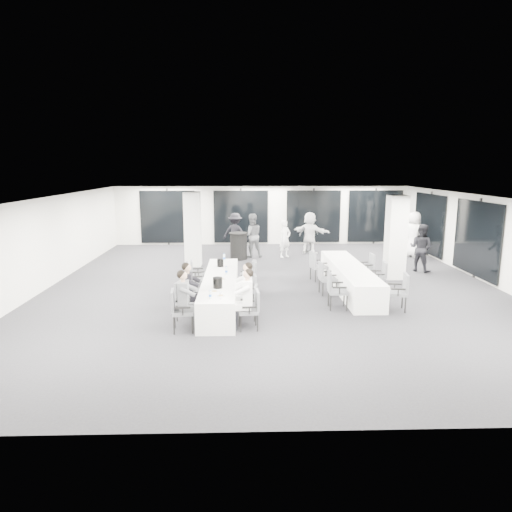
{
  "coord_description": "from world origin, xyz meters",
  "views": [
    {
      "loc": [
        -0.91,
        -13.91,
        3.73
      ],
      "look_at": [
        -0.51,
        -0.2,
        1.03
      ],
      "focal_mm": 32.0,
      "sensor_mm": 36.0,
      "label": 1
    }
  ],
  "objects": [
    {
      "name": "chair_main_left_mid",
      "position": [
        -2.37,
        -1.95,
        0.5
      ],
      "size": [
        0.49,
        0.53,
        0.87
      ],
      "rotation": [
        0.0,
        0.0,
        -1.44
      ],
      "color": "#54565C",
      "rests_on": "floor"
    },
    {
      "name": "chair_side_left_near",
      "position": [
        1.51,
        -2.31,
        0.57
      ],
      "size": [
        0.53,
        0.58,
        1.0
      ],
      "rotation": [
        0.0,
        0.0,
        -1.61
      ],
      "color": "#54565C",
      "rests_on": "floor"
    },
    {
      "name": "chair_main_left_far",
      "position": [
        -2.37,
        -0.17,
        0.51
      ],
      "size": [
        0.51,
        0.54,
        0.89
      ],
      "rotation": [
        0.0,
        0.0,
        -1.43
      ],
      "color": "#54565C",
      "rests_on": "floor"
    },
    {
      "name": "water_bottle_b",
      "position": [
        -1.38,
        -1.45,
        0.86
      ],
      "size": [
        0.07,
        0.07,
        0.23
      ],
      "primitive_type": "cylinder",
      "color": "silver",
      "rests_on": "banquet_table_main"
    },
    {
      "name": "standing_guest_f",
      "position": [
        1.99,
        5.52,
        1.03
      ],
      "size": [
        1.96,
        1.66,
        2.05
      ],
      "primitive_type": "imported",
      "rotation": [
        0.0,
        0.0,
        2.54
      ],
      "color": "white",
      "rests_on": "floor"
    },
    {
      "name": "standing_guest_h",
      "position": [
        5.48,
        2.0,
        0.97
      ],
      "size": [
        1.07,
        1.06,
        1.95
      ],
      "primitive_type": "imported",
      "rotation": [
        0.0,
        0.0,
        2.37
      ],
      "color": "black",
      "rests_on": "floor"
    },
    {
      "name": "chair_main_left_second",
      "position": [
        -2.37,
        -3.03,
        0.54
      ],
      "size": [
        0.58,
        0.6,
        0.95
      ],
      "rotation": [
        0.0,
        0.0,
        -1.8
      ],
      "color": "#54565C",
      "rests_on": "floor"
    },
    {
      "name": "seated_guest_c",
      "position": [
        -0.87,
        -3.78,
        0.81
      ],
      "size": [
        0.5,
        0.38,
        1.44
      ],
      "rotation": [
        0.0,
        0.0,
        1.57
      ],
      "color": "white",
      "rests_on": "floor"
    },
    {
      "name": "chair_side_left_far",
      "position": [
        1.52,
        0.73,
        0.55
      ],
      "size": [
        0.59,
        0.62,
        0.97
      ],
      "rotation": [
        0.0,
        0.0,
        -1.31
      ],
      "color": "#54565C",
      "rests_on": "floor"
    },
    {
      "name": "chair_main_left_near",
      "position": [
        -2.38,
        -3.88,
        0.56
      ],
      "size": [
        0.54,
        0.59,
        0.98
      ],
      "rotation": [
        0.0,
        0.0,
        -1.46
      ],
      "color": "#54565C",
      "rests_on": "floor"
    },
    {
      "name": "chair_side_right_near",
      "position": [
        3.19,
        -2.51,
        0.57
      ],
      "size": [
        0.57,
        0.61,
        1.0
      ],
      "rotation": [
        0.0,
        0.0,
        1.42
      ],
      "color": "#54565C",
      "rests_on": "floor"
    },
    {
      "name": "standing_guest_c",
      "position": [
        -1.24,
        5.86,
        0.98
      ],
      "size": [
        1.41,
        0.99,
        1.97
      ],
      "primitive_type": "imported",
      "rotation": [
        0.0,
        0.0,
        2.85
      ],
      "color": "black",
      "rests_on": "floor"
    },
    {
      "name": "seated_guest_b",
      "position": [
        -2.21,
        -3.05,
        0.81
      ],
      "size": [
        0.5,
        0.38,
        1.44
      ],
      "rotation": [
        0.0,
        0.0,
        -1.57
      ],
      "color": "black",
      "rests_on": "floor"
    },
    {
      "name": "banquet_table_side",
      "position": [
        2.35,
        -0.4,
        0.38
      ],
      "size": [
        0.9,
        5.0,
        0.75
      ],
      "primitive_type": "cube",
      "color": "silver",
      "rests_on": "floor"
    },
    {
      "name": "banquet_table_main",
      "position": [
        -1.54,
        -1.73,
        0.38
      ],
      "size": [
        0.9,
        5.0,
        0.75
      ],
      "primitive_type": "cube",
      "color": "silver",
      "rests_on": "floor"
    },
    {
      "name": "ice_bucket_far",
      "position": [
        -1.6,
        -0.42,
        0.86
      ],
      "size": [
        0.2,
        0.2,
        0.23
      ],
      "primitive_type": "cylinder",
      "color": "black",
      "rests_on": "banquet_table_main"
    },
    {
      "name": "chair_main_right_fourth",
      "position": [
        -0.7,
        -1.06,
        0.59
      ],
      "size": [
        0.53,
        0.59,
        1.04
      ],
      "rotation": [
        0.0,
        0.0,
        1.57
      ],
      "color": "#54565C",
      "rests_on": "floor"
    },
    {
      "name": "seated_guest_d",
      "position": [
        -0.87,
        -3.06,
        0.81
      ],
      "size": [
        0.5,
        0.38,
        1.44
      ],
      "rotation": [
        0.0,
        0.0,
        1.57
      ],
      "color": "white",
      "rests_on": "floor"
    },
    {
      "name": "standing_guest_g",
      "position": [
        -2.96,
        5.35,
        0.97
      ],
      "size": [
        0.78,
        0.66,
        1.94
      ],
      "primitive_type": "imported",
      "rotation": [
        0.0,
        0.0,
        -0.14
      ],
      "color": "white",
      "rests_on": "floor"
    },
    {
      "name": "water_bottle_a",
      "position": [
        -1.67,
        -3.83,
        0.85
      ],
      "size": [
        0.06,
        0.06,
        0.2
      ],
      "primitive_type": "cylinder",
      "color": "silver",
      "rests_on": "banquet_table_main"
    },
    {
      "name": "chair_main_right_near",
      "position": [
        -0.71,
        -3.78,
        0.52
      ],
      "size": [
        0.5,
        0.55,
        0.92
      ],
      "rotation": [
        0.0,
        0.0,
        1.65
      ],
      "color": "#54565C",
      "rests_on": "floor"
    },
    {
      "name": "plate_b",
      "position": [
        -1.43,
        -3.6,
        0.76
      ],
      "size": [
        0.18,
        0.18,
        0.03
      ],
      "color": "white",
      "rests_on": "banquet_table_main"
    },
    {
      "name": "chair_side_right_far",
      "position": [
        3.18,
        0.56,
        0.53
      ],
      "size": [
        0.49,
        0.54,
        0.93
      ],
      "rotation": [
        0.0,
        0.0,
        1.62
      ],
      "color": "#54565C",
      "rests_on": "floor"
    },
    {
      "name": "cocktail_table",
      "position": [
        -1.08,
        4.37,
        0.55
      ],
      "size": [
        0.78,
        0.78,
        1.09
      ],
      "color": "black",
      "rests_on": "floor"
    },
    {
      "name": "plate_a",
      "position": [
        -1.61,
        -3.23,
        0.76
      ],
      "size": [
        0.2,
        0.2,
        0.03
      ],
      "color": "white",
      "rests_on": "banquet_table_main"
    },
    {
      "name": "wine_glass",
      "position": [
        -1.43,
        -3.86,
        0.9
      ],
      "size": [
        0.08,
        0.08,
        0.2
      ],
      "color": "silver",
      "rests_on": "banquet_table_main"
    },
    {
      "name": "chair_side_right_mid",
      "position": [
        3.18,
        -0.76,
        0.54
      ],
      "size": [
        0.51,
        0.56,
        0.94
      ],
      "rotation": [
        0.0,
        0.0,
        1.49
      ],
      "color": "#54565C",
      "rests_on": "floor"
    },
    {
      "name": "column_left",
      "position": [
        -2.8,
        3.2,
        1.4
      ],
      "size": [
        0.6,
        0.6,
        2.8
      ],
      "primitive_type": "cube",
      "color": "silver",
      "rests_on": "floor"
    },
    {
      "name": "seated_guest_a",
      "position": [
        -2.21,
        -3.87,
        0.81
      ],
      "size": [
        0.5,
        0.38,
        1.44
      ],
      "rotation": [
        0.0,
        0.0,
        -1.57
      ],
      "color": "#55585D",
      "rests_on": "floor"
    },
    {
      "name": "standing_guest_e",
      "position": [
        6.2,
        4.68,
        1.07
      ],
      "size": [
        1.01,
        1.2,
        2.14
      ],
      "primitive_type": "imported",
      "rotation": [
        0.0,
        0.0,
        2.01
      ],
      "color": "white",
      "rests_on": "floor"
    },
    {
      "name": "chair_main_right_far",
      "position": [
        -0.72,
        -0.09,
        0.49
      ],
      "size": [
        0.47,
        0.52,
        0.86
      ],
      "rotation": [
        0.0,
        0.0,
        1.48
      ],
      "color": "#54565C",
      "rests_on": "floor"
    },
    {
      "name": "ice_bucket_near",
      "position": [
        -1.55,
        -2.89,
        0.89
      ],
      "size": [
        0.24,
        0.24,
        0.27
      ],
      "primitive_type": "cylinder",
      "color": "black",
      "rests_on": "banquet_table_main"
    },
    {
      "name": "column_right",
      "position": [
        4.2,
        1.0,
        1.4
      ],
      "size": [
        0.6,
        0.6,
        2.8
      ],
      "primitive_type": "cube",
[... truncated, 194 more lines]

